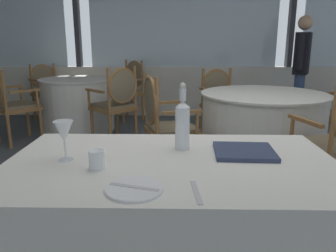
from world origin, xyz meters
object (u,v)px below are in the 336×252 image
at_px(wine_glass, 64,132).
at_px(dining_chair_0_3, 117,99).
at_px(water_tumbler, 97,160).
at_px(dining_chair_0_1, 47,87).
at_px(side_plate, 134,189).
at_px(water_bottle, 182,123).
at_px(menu_book, 244,151).
at_px(dining_chair_0_2, 9,100).
at_px(dining_chair_0_0, 129,85).
at_px(diner_person_0, 301,65).
at_px(dining_chair_2_0, 220,98).
at_px(dining_chair_2_1, 163,118).

relative_size(wine_glass, dining_chair_0_3, 0.18).
height_order(water_tumbler, dining_chair_0_1, dining_chair_0_1).
relative_size(side_plate, water_bottle, 0.64).
xyz_separation_m(water_tumbler, menu_book, (0.65, 0.20, -0.03)).
bearing_deg(wine_glass, side_plate, -41.12).
bearing_deg(dining_chair_0_2, water_bottle, -96.20).
height_order(dining_chair_0_0, dining_chair_0_2, dining_chair_0_0).
relative_size(water_bottle, dining_chair_0_3, 0.33).
bearing_deg(water_bottle, menu_book, -12.60).
height_order(dining_chair_0_1, diner_person_0, diner_person_0).
height_order(water_bottle, menu_book, water_bottle).
xyz_separation_m(menu_book, dining_chair_0_1, (-2.42, 3.88, -0.22)).
bearing_deg(dining_chair_2_0, dining_chair_0_3, -91.91).
relative_size(dining_chair_0_1, dining_chair_0_3, 0.94).
xyz_separation_m(side_plate, dining_chair_0_0, (-0.61, 4.32, -0.19)).
relative_size(water_bottle, diner_person_0, 0.20).
bearing_deg(dining_chair_0_2, dining_chair_0_1, 44.90).
bearing_deg(menu_book, water_bottle, 169.91).
xyz_separation_m(water_bottle, dining_chair_0_3, (-0.75, 2.51, -0.31)).
distance_m(dining_chair_0_2, dining_chair_2_0, 2.69).
bearing_deg(water_bottle, dining_chair_2_1, 95.58).
height_order(side_plate, dining_chair_0_1, dining_chair_0_1).
distance_m(menu_book, dining_chair_2_1, 1.66).
bearing_deg(water_bottle, wine_glass, -161.94).
bearing_deg(wine_glass, diner_person_0, 57.00).
xyz_separation_m(water_bottle, wine_glass, (-0.52, -0.17, -0.00)).
xyz_separation_m(dining_chair_2_0, diner_person_0, (1.27, 0.60, 0.40)).
distance_m(menu_book, dining_chair_0_2, 3.49).
xyz_separation_m(dining_chair_0_2, diner_person_0, (3.94, 0.99, 0.37)).
bearing_deg(dining_chair_0_3, dining_chair_0_0, -45.02).
height_order(dining_chair_0_3, diner_person_0, diner_person_0).
bearing_deg(dining_chair_0_0, water_tumbler, 49.48).
relative_size(side_plate, water_tumbler, 2.69).
height_order(water_tumbler, dining_chair_0_3, dining_chair_0_3).
height_order(water_tumbler, dining_chair_2_1, dining_chair_2_1).
bearing_deg(dining_chair_0_0, dining_chair_2_0, 97.37).
relative_size(water_bottle, wine_glass, 1.82).
bearing_deg(dining_chair_0_2, side_plate, -103.35).
height_order(dining_chair_0_0, dining_chair_0_1, dining_chair_0_0).
bearing_deg(dining_chair_2_1, diner_person_0, 27.22).
bearing_deg(dining_chair_2_0, water_bottle, -28.27).
height_order(menu_book, dining_chair_2_0, dining_chair_2_0).
distance_m(dining_chair_0_0, dining_chair_0_2, 1.90).
height_order(dining_chair_0_1, dining_chair_2_0, dining_chair_2_0).
xyz_separation_m(menu_book, diner_person_0, (1.55, 3.53, 0.16)).
distance_m(wine_glass, dining_chair_0_1, 4.31).
height_order(side_plate, dining_chair_2_1, dining_chair_2_1).
distance_m(dining_chair_0_2, dining_chair_0_3, 1.35).
bearing_deg(dining_chair_0_1, diner_person_0, 38.51).
bearing_deg(wine_glass, dining_chair_0_2, 120.82).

